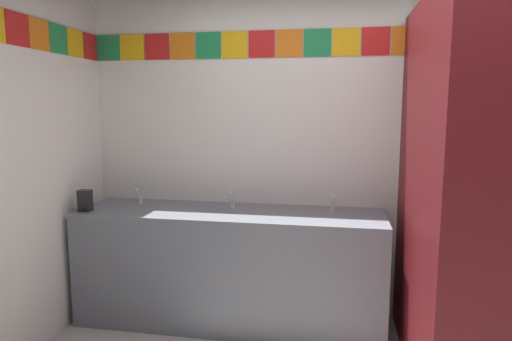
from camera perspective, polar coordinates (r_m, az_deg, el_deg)
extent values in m
cube|color=white|center=(3.52, 11.08, 4.97)|extent=(4.02, 0.08, 2.90)
cube|color=#1E8C4C|center=(3.97, -18.29, 14.56)|extent=(0.20, 0.01, 0.20)
cube|color=yellow|center=(3.87, -15.44, 14.84)|extent=(0.20, 0.01, 0.20)
cube|color=red|center=(3.79, -12.46, 15.10)|extent=(0.20, 0.01, 0.20)
cube|color=orange|center=(3.71, -9.34, 15.33)|extent=(0.20, 0.01, 0.20)
cube|color=#1E8C4C|center=(3.65, -6.09, 15.52)|extent=(0.20, 0.01, 0.20)
cube|color=yellow|center=(3.59, -2.74, 15.66)|extent=(0.20, 0.01, 0.20)
cube|color=red|center=(3.55, 0.71, 15.76)|extent=(0.20, 0.01, 0.20)
cube|color=orange|center=(3.52, 4.24, 15.80)|extent=(0.20, 0.01, 0.20)
cube|color=#1E8C4C|center=(3.51, 7.80, 15.79)|extent=(0.20, 0.01, 0.20)
cube|color=yellow|center=(3.50, 11.39, 15.71)|extent=(0.20, 0.01, 0.20)
cube|color=red|center=(3.51, 14.97, 15.58)|extent=(0.20, 0.01, 0.20)
cube|color=orange|center=(3.53, 18.51, 15.40)|extent=(0.20, 0.01, 0.20)
cube|color=#1E8C4C|center=(3.57, 21.99, 15.16)|extent=(0.20, 0.01, 0.20)
cube|color=yellow|center=(3.61, 25.39, 14.87)|extent=(0.20, 0.01, 0.20)
cube|color=red|center=(3.67, 28.68, 14.55)|extent=(0.20, 0.01, 0.20)
cube|color=red|center=(3.24, -28.07, 15.58)|extent=(0.01, 0.20, 0.20)
cube|color=orange|center=(3.41, -25.83, 15.30)|extent=(0.01, 0.20, 0.20)
cube|color=#1E8C4C|center=(3.58, -23.81, 15.04)|extent=(0.01, 0.20, 0.20)
cube|color=yellow|center=(3.75, -21.97, 14.78)|extent=(0.01, 0.20, 0.20)
cube|color=red|center=(3.93, -20.31, 14.53)|extent=(0.01, 0.20, 0.20)
cube|color=slate|center=(3.48, -3.32, -12.11)|extent=(2.27, 0.62, 0.86)
cube|color=slate|center=(3.64, -2.28, -4.76)|extent=(2.27, 0.03, 0.08)
cylinder|color=silver|center=(3.59, -15.36, -5.47)|extent=(0.34, 0.34, 0.10)
cylinder|color=silver|center=(3.34, -3.50, -6.22)|extent=(0.34, 0.34, 0.10)
cylinder|color=silver|center=(3.25, 9.68, -6.74)|extent=(0.34, 0.34, 0.10)
cylinder|color=silver|center=(3.70, -14.47, -3.78)|extent=(0.04, 0.04, 0.05)
cylinder|color=silver|center=(3.64, -14.84, -2.86)|extent=(0.02, 0.06, 0.09)
cylinder|color=silver|center=(3.45, -2.95, -4.37)|extent=(0.04, 0.04, 0.05)
cylinder|color=silver|center=(3.39, -3.16, -3.39)|extent=(0.02, 0.06, 0.09)
cylinder|color=silver|center=(3.36, 9.74, -4.81)|extent=(0.04, 0.04, 0.05)
cylinder|color=silver|center=(3.30, 9.76, -3.82)|extent=(0.02, 0.06, 0.09)
cube|color=black|center=(3.57, -20.88, -3.59)|extent=(0.09, 0.07, 0.16)
cylinder|color=black|center=(3.54, -21.21, -4.68)|extent=(0.02, 0.02, 0.03)
cube|color=maroon|center=(2.85, 19.82, -2.52)|extent=(0.04, 1.42, 2.26)
cylinder|color=silver|center=(2.17, 23.44, -2.90)|extent=(0.02, 0.02, 0.10)
cylinder|color=white|center=(3.47, 26.39, -17.14)|extent=(0.38, 0.38, 0.40)
torus|color=white|center=(3.39, 26.62, -13.83)|extent=(0.39, 0.39, 0.05)
cube|color=white|center=(3.53, 25.83, -10.25)|extent=(0.34, 0.17, 0.34)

